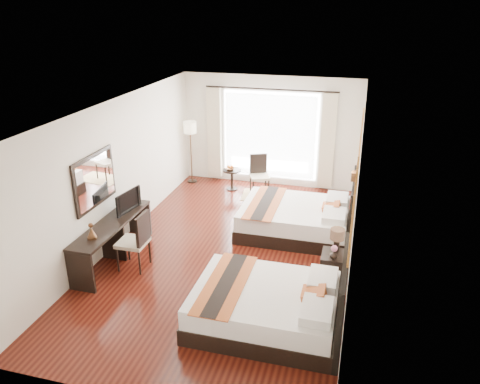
% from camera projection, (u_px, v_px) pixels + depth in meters
% --- Properties ---
extents(floor, '(4.50, 7.50, 0.01)m').
position_uv_depth(floor, '(230.00, 252.00, 8.99)').
color(floor, black).
rests_on(floor, ground).
extents(ceiling, '(4.50, 7.50, 0.02)m').
position_uv_depth(ceiling, '(228.00, 108.00, 7.93)').
color(ceiling, white).
rests_on(ceiling, wall_headboard).
extents(wall_headboard, '(0.01, 7.50, 2.80)m').
position_uv_depth(wall_headboard, '(356.00, 196.00, 7.92)').
color(wall_headboard, silver).
rests_on(wall_headboard, floor).
extents(wall_desk, '(0.01, 7.50, 2.80)m').
position_uv_depth(wall_desk, '(117.00, 173.00, 8.99)').
color(wall_desk, silver).
rests_on(wall_desk, floor).
extents(wall_window, '(4.50, 0.01, 2.80)m').
position_uv_depth(wall_window, '(270.00, 132.00, 11.80)').
color(wall_window, silver).
rests_on(wall_window, floor).
extents(wall_entry, '(4.50, 0.01, 2.80)m').
position_uv_depth(wall_entry, '(133.00, 304.00, 5.11)').
color(wall_entry, silver).
rests_on(wall_entry, floor).
extents(window_glass, '(2.40, 0.02, 2.20)m').
position_uv_depth(window_glass, '(270.00, 136.00, 11.83)').
color(window_glass, white).
rests_on(window_glass, wall_window).
extents(sheer_curtain, '(2.30, 0.02, 2.10)m').
position_uv_depth(sheer_curtain, '(270.00, 136.00, 11.77)').
color(sheer_curtain, white).
rests_on(sheer_curtain, wall_window).
extents(drape_left, '(0.35, 0.14, 2.35)m').
position_uv_depth(drape_left, '(214.00, 133.00, 12.09)').
color(drape_left, '#C3B897').
rests_on(drape_left, floor).
extents(drape_right, '(0.35, 0.14, 2.35)m').
position_uv_depth(drape_right, '(328.00, 142.00, 11.40)').
color(drape_right, '#C3B897').
rests_on(drape_right, floor).
extents(art_panel_near, '(0.03, 0.50, 1.35)m').
position_uv_depth(art_panel_near, '(353.00, 213.00, 6.01)').
color(art_panel_near, '#8D3F14').
rests_on(art_panel_near, wall_headboard).
extents(art_panel_far, '(0.03, 0.50, 1.35)m').
position_uv_depth(art_panel_far, '(360.00, 146.00, 8.73)').
color(art_panel_far, '#8D3F14').
rests_on(art_panel_far, wall_headboard).
extents(wall_sconce, '(0.10, 0.14, 0.14)m').
position_uv_depth(wall_sconce, '(354.00, 176.00, 7.34)').
color(wall_sconce, '#4B2E1B').
rests_on(wall_sconce, wall_headboard).
extents(mirror_frame, '(0.04, 1.25, 0.95)m').
position_uv_depth(mirror_frame, '(95.00, 180.00, 8.20)').
color(mirror_frame, black).
rests_on(mirror_frame, wall_desk).
extents(mirror_glass, '(0.01, 1.12, 0.82)m').
position_uv_depth(mirror_glass, '(96.00, 180.00, 8.20)').
color(mirror_glass, white).
rests_on(mirror_glass, mirror_frame).
extents(bed_near, '(2.21, 1.72, 1.24)m').
position_uv_depth(bed_near, '(272.00, 305.00, 6.88)').
color(bed_near, black).
rests_on(bed_near, floor).
extents(bed_far, '(2.27, 1.77, 1.28)m').
position_uv_depth(bed_far, '(300.00, 218.00, 9.60)').
color(bed_far, black).
rests_on(bed_far, floor).
extents(nightstand, '(0.41, 0.51, 0.49)m').
position_uv_depth(nightstand, '(333.00, 266.00, 8.02)').
color(nightstand, black).
rests_on(nightstand, floor).
extents(table_lamp, '(0.25, 0.25, 0.39)m').
position_uv_depth(table_lamp, '(337.00, 236.00, 7.95)').
color(table_lamp, black).
rests_on(table_lamp, nightstand).
extents(vase, '(0.15, 0.15, 0.14)m').
position_uv_depth(vase, '(334.00, 255.00, 7.75)').
color(vase, black).
rests_on(vase, nightstand).
extents(console_desk, '(0.50, 2.20, 0.76)m').
position_uv_depth(console_desk, '(113.00, 241.00, 8.60)').
color(console_desk, black).
rests_on(console_desk, floor).
extents(television, '(0.21, 0.72, 0.41)m').
position_uv_depth(television, '(126.00, 200.00, 8.86)').
color(television, black).
rests_on(television, console_desk).
extents(bronze_figurine, '(0.20, 0.20, 0.25)m').
position_uv_depth(bronze_figurine, '(91.00, 232.00, 7.85)').
color(bronze_figurine, '#4B2E1B').
rests_on(bronze_figurine, console_desk).
extents(desk_chair, '(0.50, 0.50, 1.07)m').
position_uv_depth(desk_chair, '(135.00, 251.00, 8.35)').
color(desk_chair, '#C6B398').
rests_on(desk_chair, floor).
extents(floor_lamp, '(0.33, 0.33, 1.63)m').
position_uv_depth(floor_lamp, '(190.00, 131.00, 11.91)').
color(floor_lamp, black).
rests_on(floor_lamp, floor).
extents(side_table, '(0.46, 0.46, 0.53)m').
position_uv_depth(side_table, '(232.00, 180.00, 11.84)').
color(side_table, black).
rests_on(side_table, floor).
extents(fruit_bowl, '(0.30, 0.30, 0.06)m').
position_uv_depth(fruit_bowl, '(230.00, 169.00, 11.71)').
color(fruit_bowl, '#4D291B').
rests_on(fruit_bowl, side_table).
extents(window_chair, '(0.60, 0.60, 0.98)m').
position_uv_depth(window_chair, '(259.00, 182.00, 11.57)').
color(window_chair, '#C6B398').
rests_on(window_chair, floor).
extents(jute_rug, '(1.23, 0.91, 0.01)m').
position_uv_depth(jute_rug, '(265.00, 195.00, 11.55)').
color(jute_rug, tan).
rests_on(jute_rug, floor).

